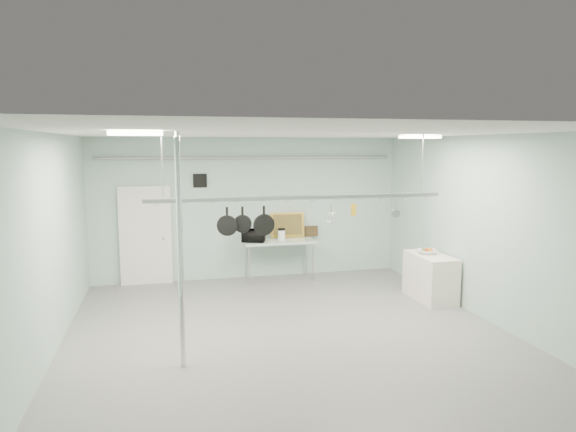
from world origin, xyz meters
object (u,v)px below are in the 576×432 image
object	(u,v)px
fruit_bowl	(427,252)
skillet_left	(227,221)
microwave	(254,236)
coffee_canister	(282,235)
prep_table	(279,243)
pot_rack	(300,196)
chrome_pole	(180,252)
side_cabinet	(430,277)
skillet_right	(264,221)
skillet_mid	(242,219)

from	to	relation	value
fruit_bowl	skillet_left	world-z (taller)	skillet_left
microwave	coffee_canister	distance (m)	0.65
coffee_canister	skillet_left	distance (m)	3.79
prep_table	pot_rack	world-z (taller)	pot_rack
microwave	fruit_bowl	distance (m)	3.72
chrome_pole	side_cabinet	size ratio (longest dim) A/B	2.67
skillet_right	coffee_canister	bearing A→B (deg)	69.17
side_cabinet	skillet_right	world-z (taller)	skillet_right
pot_rack	coffee_canister	world-z (taller)	pot_rack
prep_table	fruit_bowl	bearing A→B (deg)	-39.93
prep_table	side_cabinet	bearing A→B (deg)	-40.79
microwave	pot_rack	bearing A→B (deg)	112.70
skillet_mid	pot_rack	bearing A→B (deg)	10.82
chrome_pole	prep_table	xyz separation A→B (m)	(2.30, 4.20, -0.77)
microwave	fruit_bowl	xyz separation A→B (m)	(3.10, -2.06, -0.10)
chrome_pole	skillet_mid	size ratio (longest dim) A/B	8.30
pot_rack	skillet_left	size ratio (longest dim) A/B	10.93
coffee_canister	skillet_left	xyz separation A→B (m)	(-1.62, -3.32, 0.85)
fruit_bowl	microwave	bearing A→B (deg)	146.38
coffee_canister	skillet_mid	size ratio (longest dim) A/B	0.59
prep_table	side_cabinet	distance (m)	3.39
pot_rack	skillet_right	distance (m)	0.70
fruit_bowl	side_cabinet	bearing A→B (deg)	-68.70
fruit_bowl	skillet_mid	size ratio (longest dim) A/B	0.94
side_cabinet	skillet_mid	xyz separation A→B (m)	(-3.87, -1.10, 1.44)
prep_table	skillet_left	distance (m)	3.79
prep_table	coffee_canister	bearing A→B (deg)	19.57
coffee_canister	microwave	bearing A→B (deg)	-174.15
skillet_left	skillet_right	bearing A→B (deg)	16.27
skillet_right	microwave	bearing A→B (deg)	79.67
prep_table	fruit_bowl	distance (m)	3.28
chrome_pole	skillet_left	bearing A→B (deg)	50.51
skillet_left	chrome_pole	bearing A→B (deg)	-113.21
pot_rack	microwave	size ratio (longest dim) A/B	9.72
side_cabinet	pot_rack	xyz separation A→B (m)	(-2.95, -1.10, 1.78)
coffee_canister	skillet_mid	world-z (taller)	skillet_mid
skillet_left	skillet_right	size ratio (longest dim) A/B	0.93
side_cabinet	skillet_right	bearing A→B (deg)	-162.71
pot_rack	skillet_left	xyz separation A→B (m)	(-1.16, 0.00, -0.36)
prep_table	microwave	bearing A→B (deg)	-175.73
microwave	skillet_mid	xyz separation A→B (m)	(-0.74, -3.26, 0.85)
pot_rack	skillet_mid	size ratio (longest dim) A/B	12.45
side_cabinet	prep_table	bearing A→B (deg)	139.21
chrome_pole	coffee_canister	xyz separation A→B (m)	(2.36, 4.22, -0.58)
side_cabinet	coffee_canister	xyz separation A→B (m)	(-2.49, 2.22, 0.57)
skillet_mid	skillet_right	size ratio (longest dim) A/B	0.81
microwave	coffee_canister	xyz separation A→B (m)	(0.65, 0.07, -0.02)
chrome_pole	side_cabinet	distance (m)	5.37
fruit_bowl	skillet_right	xyz separation A→B (m)	(-3.50, -1.20, 0.90)
coffee_canister	skillet_mid	xyz separation A→B (m)	(-1.38, -3.32, 0.87)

